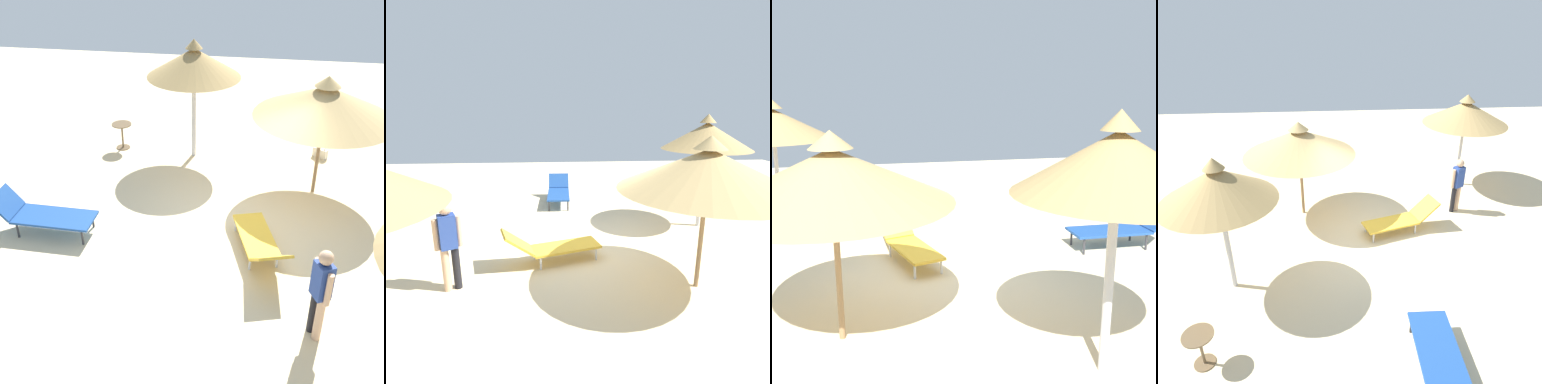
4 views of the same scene
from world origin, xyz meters
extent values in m
cube|color=beige|center=(0.00, 0.00, -0.05)|extent=(24.00, 24.00, 0.10)
cylinder|color=#B2B2B7|center=(3.18, 2.95, 1.18)|extent=(0.09, 0.09, 2.37)
cone|color=tan|center=(3.18, 2.95, 2.38)|extent=(2.53, 2.53, 0.67)
cone|color=tan|center=(3.18, 2.95, 2.82)|extent=(0.46, 0.46, 0.22)
cylinder|color=olive|center=(-1.75, 1.47, 1.10)|extent=(0.08, 0.08, 2.19)
cone|color=tan|center=(-1.75, 1.47, 2.12)|extent=(2.95, 2.95, 0.68)
cone|color=tan|center=(-1.75, 1.47, 2.56)|extent=(0.53, 0.53, 0.22)
cylinder|color=#B2B2B7|center=(-3.11, -1.45, 1.16)|extent=(0.11, 0.11, 2.32)
cone|color=tan|center=(-3.11, -1.45, 2.40)|extent=(2.23, 2.23, 0.67)
cone|color=tan|center=(-3.11, -1.45, 2.84)|extent=(0.40, 0.40, 0.22)
cube|color=gold|center=(0.54, 0.28, 0.29)|extent=(1.52, 0.97, 0.05)
cylinder|color=silver|center=(0.05, -0.13, 0.13)|extent=(0.04, 0.04, 0.27)
cylinder|color=silver|center=(-0.10, 0.35, 0.13)|extent=(0.04, 0.04, 0.27)
cylinder|color=silver|center=(1.18, 0.21, 0.13)|extent=(0.04, 0.04, 0.27)
cylinder|color=silver|center=(1.04, 0.68, 0.13)|extent=(0.04, 0.04, 0.27)
cube|color=gold|center=(1.48, 0.56, 0.54)|extent=(0.73, 0.73, 0.48)
cube|color=#1E478C|center=(0.63, -3.63, 0.35)|extent=(0.73, 1.59, 0.05)
cylinder|color=#2D2D33|center=(0.36, -2.97, 0.16)|extent=(0.04, 0.04, 0.33)
cylinder|color=#2D2D33|center=(0.94, -2.98, 0.16)|extent=(0.04, 0.04, 0.33)
cylinder|color=tan|center=(2.63, 1.29, 0.39)|extent=(0.13, 0.13, 0.79)
cylinder|color=black|center=(2.47, 1.21, 0.39)|extent=(0.13, 0.13, 0.79)
cube|color=navy|center=(2.55, 1.25, 1.08)|extent=(0.34, 0.31, 0.59)
sphere|color=tan|center=(2.55, 1.25, 1.49)|extent=(0.21, 0.21, 0.21)
cylinder|color=tan|center=(2.72, 1.33, 1.06)|extent=(0.09, 0.09, 0.54)
cylinder|color=tan|center=(2.38, 1.17, 1.06)|extent=(0.09, 0.09, 0.54)
cube|color=beige|center=(-3.47, 1.74, 0.12)|extent=(0.34, 0.38, 0.24)
torus|color=beige|center=(-3.47, 1.74, 0.29)|extent=(0.18, 0.22, 0.26)
cylinder|color=brown|center=(-3.24, -3.35, 0.67)|extent=(0.51, 0.51, 0.02)
cylinder|color=brown|center=(-3.24, -3.35, 0.33)|extent=(0.05, 0.05, 0.65)
cylinder|color=brown|center=(-3.24, -3.35, 0.01)|extent=(0.36, 0.36, 0.02)
camera|label=1|loc=(8.07, 0.24, 5.79)|focal=46.11mm
camera|label=2|loc=(0.72, 6.32, 3.09)|focal=29.48mm
camera|label=3|loc=(-7.32, 1.11, 3.16)|focal=43.02mm
camera|label=4|loc=(-1.11, -7.69, 5.47)|focal=34.65mm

